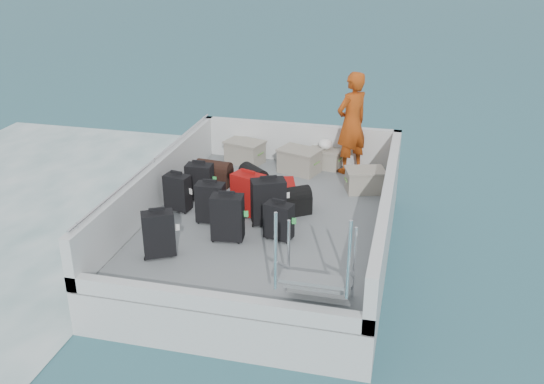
# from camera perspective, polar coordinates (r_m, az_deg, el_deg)

# --- Properties ---
(ground) EXTENTS (160.00, 160.00, 0.00)m
(ground) POSITION_cam_1_polar(r_m,az_deg,el_deg) (9.25, -0.50, -5.82)
(ground) COLOR #1B4D5E
(ground) RESTS_ON ground
(ferry_hull) EXTENTS (3.60, 5.00, 0.60)m
(ferry_hull) POSITION_cam_1_polar(r_m,az_deg,el_deg) (9.11, -0.51, -4.17)
(ferry_hull) COLOR silver
(ferry_hull) RESTS_ON ground
(deck) EXTENTS (3.30, 4.70, 0.02)m
(deck) POSITION_cam_1_polar(r_m,az_deg,el_deg) (8.97, -0.52, -2.42)
(deck) COLOR gray
(deck) RESTS_ON ferry_hull
(deck_fittings) EXTENTS (3.60, 5.00, 0.90)m
(deck_fittings) POSITION_cam_1_polar(r_m,az_deg,el_deg) (8.45, 1.22, -1.28)
(deck_fittings) COLOR silver
(deck_fittings) RESTS_ON deck
(suitcase_0) EXTENTS (0.46, 0.39, 0.63)m
(suitcase_0) POSITION_cam_1_polar(r_m,az_deg,el_deg) (7.92, -10.61, -3.98)
(suitcase_0) COLOR black
(suitcase_0) RESTS_ON deck
(suitcase_1) EXTENTS (0.41, 0.28, 0.57)m
(suitcase_1) POSITION_cam_1_polar(r_m,az_deg,el_deg) (9.17, -8.87, -0.09)
(suitcase_1) COLOR black
(suitcase_1) RESTS_ON deck
(suitcase_2) EXTENTS (0.42, 0.26, 0.59)m
(suitcase_2) POSITION_cam_1_polar(r_m,az_deg,el_deg) (9.48, -6.82, 0.92)
(suitcase_2) COLOR black
(suitcase_2) RESTS_ON deck
(suitcase_3) EXTENTS (0.46, 0.30, 0.66)m
(suitcase_3) POSITION_cam_1_polar(r_m,az_deg,el_deg) (8.20, -4.21, -2.47)
(suitcase_3) COLOR black
(suitcase_3) RESTS_ON deck
(suitcase_4) EXTENTS (0.41, 0.26, 0.60)m
(suitcase_4) POSITION_cam_1_polar(r_m,az_deg,el_deg) (8.73, -5.79, -1.06)
(suitcase_4) COLOR black
(suitcase_4) RESTS_ON deck
(suitcase_5) EXTENTS (0.53, 0.42, 0.64)m
(suitcase_5) POSITION_cam_1_polar(r_m,az_deg,el_deg) (8.91, -2.23, -0.26)
(suitcase_5) COLOR #9A0C0B
(suitcase_5) RESTS_ON deck
(suitcase_6) EXTENTS (0.42, 0.30, 0.53)m
(suitcase_6) POSITION_cam_1_polar(r_m,az_deg,el_deg) (8.24, 0.64, -2.80)
(suitcase_6) COLOR black
(suitcase_6) RESTS_ON deck
(suitcase_7) EXTENTS (0.55, 0.45, 0.67)m
(suitcase_7) POSITION_cam_1_polar(r_m,az_deg,el_deg) (8.64, -0.34, -0.94)
(suitcase_7) COLOR black
(suitcase_7) RESTS_ON deck
(suitcase_8) EXTENTS (0.84, 0.67, 0.29)m
(suitcase_8) POSITION_cam_1_polar(r_m,az_deg,el_deg) (9.48, -0.07, 0.11)
(suitcase_8) COLOR #9A0C0B
(suitcase_8) RESTS_ON deck
(duffel_0) EXTENTS (0.62, 0.36, 0.32)m
(duffel_0) POSITION_cam_1_polar(r_m,az_deg,el_deg) (10.08, -5.47, 1.57)
(duffel_0) COLOR black
(duffel_0) RESTS_ON deck
(duffel_1) EXTENTS (0.57, 0.56, 0.32)m
(duffel_1) POSITION_cam_1_polar(r_m,az_deg,el_deg) (9.81, -1.75, 1.03)
(duffel_1) COLOR black
(duffel_1) RESTS_ON deck
(duffel_2) EXTENTS (0.59, 0.53, 0.32)m
(duffel_2) POSITION_cam_1_polar(r_m,az_deg,el_deg) (9.02, 2.00, -1.08)
(duffel_2) COLOR black
(duffel_2) RESTS_ON deck
(crate_0) EXTENTS (0.72, 0.59, 0.38)m
(crate_0) POSITION_cam_1_polar(r_m,az_deg,el_deg) (10.98, -2.57, 3.72)
(crate_0) COLOR gray
(crate_0) RESTS_ON deck
(crate_1) EXTENTS (0.76, 0.63, 0.39)m
(crate_1) POSITION_cam_1_polar(r_m,az_deg,el_deg) (10.54, 2.59, 2.88)
(crate_1) COLOR gray
(crate_1) RESTS_ON deck
(crate_2) EXTENTS (0.56, 0.43, 0.31)m
(crate_2) POSITION_cam_1_polar(r_m,az_deg,el_deg) (10.79, 5.00, 3.11)
(crate_2) COLOR gray
(crate_2) RESTS_ON deck
(crate_3) EXTENTS (0.67, 0.55, 0.35)m
(crate_3) POSITION_cam_1_polar(r_m,az_deg,el_deg) (9.87, 8.72, 1.01)
(crate_3) COLOR gray
(crate_3) RESTS_ON deck
(yellow_bag) EXTENTS (0.28, 0.26, 0.22)m
(yellow_bag) POSITION_cam_1_polar(r_m,az_deg,el_deg) (10.39, 8.89, 1.79)
(yellow_bag) COLOR gold
(yellow_bag) RESTS_ON deck
(white_bag) EXTENTS (0.24, 0.24, 0.18)m
(white_bag) POSITION_cam_1_polar(r_m,az_deg,el_deg) (10.71, 5.05, 4.34)
(white_bag) COLOR white
(white_bag) RESTS_ON crate_2
(passenger) EXTENTS (0.74, 0.77, 1.76)m
(passenger) POSITION_cam_1_polar(r_m,az_deg,el_deg) (10.44, 7.51, 6.46)
(passenger) COLOR #E75715
(passenger) RESTS_ON deck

